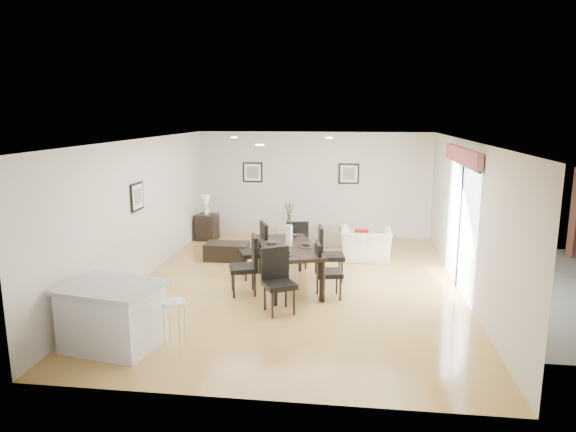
# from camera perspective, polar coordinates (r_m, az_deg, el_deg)

# --- Properties ---
(ground) EXTENTS (8.00, 8.00, 0.00)m
(ground) POSITION_cam_1_polar(r_m,az_deg,el_deg) (9.76, 1.00, -7.61)
(ground) COLOR tan
(ground) RESTS_ON ground
(wall_back) EXTENTS (6.00, 0.04, 2.70)m
(wall_back) POSITION_cam_1_polar(r_m,az_deg,el_deg) (13.33, 2.88, 3.51)
(wall_back) COLOR silver
(wall_back) RESTS_ON ground
(wall_front) EXTENTS (6.00, 0.04, 2.70)m
(wall_front) POSITION_cam_1_polar(r_m,az_deg,el_deg) (5.57, -3.44, -7.76)
(wall_front) COLOR silver
(wall_front) RESTS_ON ground
(wall_left) EXTENTS (0.04, 8.00, 2.70)m
(wall_left) POSITION_cam_1_polar(r_m,az_deg,el_deg) (10.17, -16.04, 0.60)
(wall_left) COLOR silver
(wall_left) RESTS_ON ground
(wall_right) EXTENTS (0.04, 8.00, 2.70)m
(wall_right) POSITION_cam_1_polar(r_m,az_deg,el_deg) (9.57, 19.19, -0.25)
(wall_right) COLOR silver
(wall_right) RESTS_ON ground
(ceiling) EXTENTS (6.00, 8.00, 0.02)m
(ceiling) POSITION_cam_1_polar(r_m,az_deg,el_deg) (9.24, 1.05, 8.44)
(ceiling) COLOR white
(ceiling) RESTS_ON wall_back
(sofa) EXTENTS (1.99, 1.05, 0.55)m
(sofa) POSITION_cam_1_polar(r_m,az_deg,el_deg) (12.51, 1.94, -2.01)
(sofa) COLOR gray
(sofa) RESTS_ON ground
(armchair) EXTENTS (1.07, 0.94, 0.70)m
(armchair) POSITION_cam_1_polar(r_m,az_deg,el_deg) (11.39, 8.63, -3.12)
(armchair) COLOR silver
(armchair) RESTS_ON ground
(dining_table) EXTENTS (1.50, 2.10, 0.79)m
(dining_table) POSITION_cam_1_polar(r_m,az_deg,el_deg) (9.42, 0.11, -3.78)
(dining_table) COLOR black
(dining_table) RESTS_ON ground
(dining_chair_wnear) EXTENTS (0.60, 0.60, 1.06)m
(dining_chair_wnear) POSITION_cam_1_polar(r_m,az_deg,el_deg) (9.13, -4.43, -5.08)
(dining_chair_wnear) COLOR black
(dining_chair_wnear) RESTS_ON ground
(dining_chair_wfar) EXTENTS (0.63, 0.63, 1.08)m
(dining_chair_wfar) POSITION_cam_1_polar(r_m,az_deg,el_deg) (10.03, -3.35, -3.48)
(dining_chair_wfar) COLOR black
(dining_chair_wfar) RESTS_ON ground
(dining_chair_enear) EXTENTS (0.53, 0.53, 0.99)m
(dining_chair_enear) POSITION_cam_1_polar(r_m,az_deg,el_deg) (8.94, 4.03, -5.71)
(dining_chair_enear) COLOR black
(dining_chair_enear) RESTS_ON ground
(dining_chair_efar) EXTENTS (0.54, 0.54, 1.06)m
(dining_chair_efar) POSITION_cam_1_polar(r_m,az_deg,el_deg) (9.84, 4.30, -3.85)
(dining_chair_efar) COLOR black
(dining_chair_efar) RESTS_ON ground
(dining_chair_head) EXTENTS (0.64, 0.64, 1.05)m
(dining_chair_head) POSITION_cam_1_polar(r_m,az_deg,el_deg) (8.34, -1.20, -6.72)
(dining_chair_head) COLOR black
(dining_chair_head) RESTS_ON ground
(dining_chair_foot) EXTENTS (0.53, 0.53, 1.01)m
(dining_chair_foot) POSITION_cam_1_polar(r_m,az_deg,el_deg) (10.59, 0.98, -2.88)
(dining_chair_foot) COLOR black
(dining_chair_foot) RESTS_ON ground
(vase) EXTENTS (1.03, 1.58, 0.80)m
(vase) POSITION_cam_1_polar(r_m,az_deg,el_deg) (9.32, 0.11, -1.36)
(vase) COLOR white
(vase) RESTS_ON dining_table
(coffee_table) EXTENTS (0.94, 0.57, 0.37)m
(coffee_table) POSITION_cam_1_polar(r_m,az_deg,el_deg) (11.39, -6.79, -3.91)
(coffee_table) COLOR black
(coffee_table) RESTS_ON ground
(side_table) EXTENTS (0.55, 0.55, 0.65)m
(side_table) POSITION_cam_1_polar(r_m,az_deg,el_deg) (13.21, -9.00, -1.20)
(side_table) COLOR black
(side_table) RESTS_ON ground
(table_lamp) EXTENTS (0.26, 0.26, 0.49)m
(table_lamp) POSITION_cam_1_polar(r_m,az_deg,el_deg) (13.08, -9.09, 1.56)
(table_lamp) COLOR white
(table_lamp) RESTS_ON side_table
(cushion) EXTENTS (0.30, 0.10, 0.30)m
(cushion) POSITION_cam_1_polar(r_m,az_deg,el_deg) (11.24, 8.17, -2.24)
(cushion) COLOR maroon
(cushion) RESTS_ON armchair
(kitchen_island) EXTENTS (1.43, 1.20, 0.89)m
(kitchen_island) POSITION_cam_1_polar(r_m,az_deg,el_deg) (7.54, -18.95, -10.43)
(kitchen_island) COLOR silver
(kitchen_island) RESTS_ON ground
(bar_stool) EXTENTS (0.32, 0.32, 0.70)m
(bar_stool) POSITION_cam_1_polar(r_m,az_deg,el_deg) (7.15, -12.57, -9.96)
(bar_stool) COLOR white
(bar_stool) RESTS_ON ground
(framed_print_back_left) EXTENTS (0.52, 0.04, 0.52)m
(framed_print_back_left) POSITION_cam_1_polar(r_m,az_deg,el_deg) (13.48, -3.94, 4.87)
(framed_print_back_left) COLOR black
(framed_print_back_left) RESTS_ON wall_back
(framed_print_back_right) EXTENTS (0.52, 0.04, 0.52)m
(framed_print_back_right) POSITION_cam_1_polar(r_m,az_deg,el_deg) (13.23, 6.78, 4.69)
(framed_print_back_right) COLOR black
(framed_print_back_right) RESTS_ON wall_back
(framed_print_left_wall) EXTENTS (0.04, 0.52, 0.52)m
(framed_print_left_wall) POSITION_cam_1_polar(r_m,az_deg,el_deg) (9.92, -16.42, 2.08)
(framed_print_left_wall) COLOR black
(framed_print_left_wall) RESTS_ON wall_left
(sliding_door) EXTENTS (0.12, 2.70, 2.57)m
(sliding_door) POSITION_cam_1_polar(r_m,az_deg,el_deg) (9.79, 18.70, 1.91)
(sliding_door) COLOR white
(sliding_door) RESTS_ON wall_right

